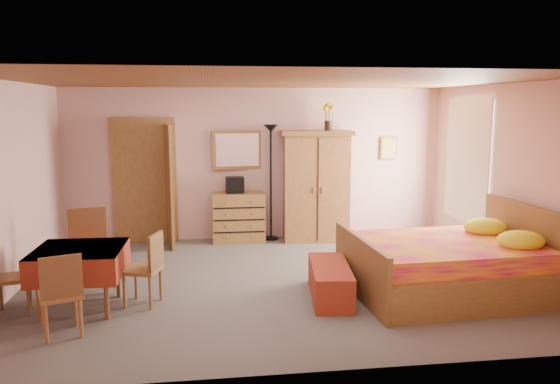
{
  "coord_description": "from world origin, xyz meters",
  "views": [
    {
      "loc": [
        -0.89,
        -6.86,
        2.29
      ],
      "look_at": [
        0.1,
        0.3,
        1.15
      ],
      "focal_mm": 35.0,
      "sensor_mm": 36.0,
      "label": 1
    }
  ],
  "objects": [
    {
      "name": "floor",
      "position": [
        0.0,
        0.0,
        0.0
      ],
      "size": [
        6.5,
        6.5,
        0.0
      ],
      "primitive_type": "plane",
      "color": "#605C55",
      "rests_on": "ground"
    },
    {
      "name": "ceiling",
      "position": [
        0.0,
        0.0,
        2.6
      ],
      "size": [
        6.5,
        6.5,
        0.0
      ],
      "primitive_type": "plane",
      "rotation": [
        3.14,
        0.0,
        0.0
      ],
      "color": "brown",
      "rests_on": "wall_back"
    },
    {
      "name": "wall_back",
      "position": [
        0.0,
        2.5,
        1.3
      ],
      "size": [
        6.5,
        0.1,
        2.6
      ],
      "primitive_type": "cube",
      "color": "#D09D97",
      "rests_on": "floor"
    },
    {
      "name": "wall_front",
      "position": [
        0.0,
        -2.5,
        1.3
      ],
      "size": [
        6.5,
        0.1,
        2.6
      ],
      "primitive_type": "cube",
      "color": "#D09D97",
      "rests_on": "floor"
    },
    {
      "name": "wall_left",
      "position": [
        -3.25,
        0.0,
        1.3
      ],
      "size": [
        0.1,
        5.0,
        2.6
      ],
      "primitive_type": "cube",
      "color": "#D09D97",
      "rests_on": "floor"
    },
    {
      "name": "wall_right",
      "position": [
        3.25,
        0.0,
        1.3
      ],
      "size": [
        0.1,
        5.0,
        2.6
      ],
      "primitive_type": "cube",
      "color": "#D09D97",
      "rests_on": "floor"
    },
    {
      "name": "doorway",
      "position": [
        -1.9,
        2.47,
        1.02
      ],
      "size": [
        1.06,
        0.12,
        2.15
      ],
      "primitive_type": "cube",
      "color": "#9E6B35",
      "rests_on": "floor"
    },
    {
      "name": "window",
      "position": [
        3.21,
        1.2,
        1.45
      ],
      "size": [
        0.08,
        1.4,
        1.95
      ],
      "primitive_type": "cube",
      "color": "white",
      "rests_on": "wall_right"
    },
    {
      "name": "picture_back",
      "position": [
        2.35,
        2.47,
        1.55
      ],
      "size": [
        0.3,
        0.04,
        0.4
      ],
      "primitive_type": "cube",
      "color": "#D8BF59",
      "rests_on": "wall_back"
    },
    {
      "name": "chest_of_drawers",
      "position": [
        -0.34,
        2.27,
        0.42
      ],
      "size": [
        0.89,
        0.45,
        0.84
      ],
      "primitive_type": "cube",
      "rotation": [
        0.0,
        0.0,
        -0.01
      ],
      "color": "#A57237",
      "rests_on": "floor"
    },
    {
      "name": "wall_mirror",
      "position": [
        -0.34,
        2.48,
        1.55
      ],
      "size": [
        0.86,
        0.12,
        0.68
      ],
      "primitive_type": "cube",
      "rotation": [
        0.0,
        0.0,
        0.08
      ],
      "color": "white",
      "rests_on": "wall_back"
    },
    {
      "name": "stereo",
      "position": [
        -0.4,
        2.27,
        0.97
      ],
      "size": [
        0.31,
        0.24,
        0.28
      ],
      "primitive_type": "cube",
      "rotation": [
        0.0,
        0.0,
        0.07
      ],
      "color": "black",
      "rests_on": "chest_of_drawers"
    },
    {
      "name": "floor_lamp",
      "position": [
        0.22,
        2.32,
        0.99
      ],
      "size": [
        0.3,
        0.3,
        1.98
      ],
      "primitive_type": "cube",
      "rotation": [
        0.0,
        0.0,
        0.21
      ],
      "color": "black",
      "rests_on": "floor"
    },
    {
      "name": "wardrobe",
      "position": [
        0.98,
        2.16,
        0.94
      ],
      "size": [
        1.25,
        0.71,
        1.88
      ],
      "primitive_type": "cube",
      "rotation": [
        0.0,
        0.0,
        -0.08
      ],
      "color": "#AE703B",
      "rests_on": "floor"
    },
    {
      "name": "sunflower_vase",
      "position": [
        1.18,
        2.19,
        2.11
      ],
      "size": [
        0.19,
        0.19,
        0.45
      ],
      "primitive_type": "cube",
      "rotation": [
        0.0,
        0.0,
        0.04
      ],
      "color": "yellow",
      "rests_on": "wardrobe"
    },
    {
      "name": "bed",
      "position": [
        2.02,
        -0.7,
        0.53
      ],
      "size": [
        2.41,
        1.94,
        1.07
      ],
      "primitive_type": "cube",
      "rotation": [
        0.0,
        0.0,
        0.05
      ],
      "color": "#CE145C",
      "rests_on": "floor"
    },
    {
      "name": "bench",
      "position": [
        0.57,
        -0.68,
        0.2
      ],
      "size": [
        0.59,
        1.25,
        0.4
      ],
      "primitive_type": "cube",
      "rotation": [
        0.0,
        0.0,
        -0.12
      ],
      "color": "maroon",
      "rests_on": "floor"
    },
    {
      "name": "dining_table",
      "position": [
        -2.32,
        -0.65,
        0.35
      ],
      "size": [
        0.99,
        0.99,
        0.71
      ],
      "primitive_type": "cube",
      "rotation": [
        0.0,
        0.0,
        -0.03
      ],
      "color": "maroon",
      "rests_on": "floor"
    },
    {
      "name": "chair_south",
      "position": [
        -2.36,
        -1.38,
        0.43
      ],
      "size": [
        0.51,
        0.51,
        0.87
      ],
      "primitive_type": "cube",
      "rotation": [
        0.0,
        0.0,
        0.37
      ],
      "color": "#AE6C3B",
      "rests_on": "floor"
    },
    {
      "name": "chair_north",
      "position": [
        -2.36,
        -0.01,
        0.51
      ],
      "size": [
        0.54,
        0.54,
        1.02
      ],
      "primitive_type": "cube",
      "rotation": [
        0.0,
        0.0,
        3.32
      ],
      "color": "#A36737",
      "rests_on": "floor"
    },
    {
      "name": "chair_west",
      "position": [
        -3.03,
        -0.68,
        0.41
      ],
      "size": [
        0.45,
        0.45,
        0.82
      ],
      "primitive_type": "cube",
      "rotation": [
        0.0,
        0.0,
        -1.34
      ],
      "color": "#926031",
      "rests_on": "floor"
    },
    {
      "name": "chair_east",
      "position": [
        -1.64,
        -0.6,
        0.42
      ],
      "size": [
        0.48,
        0.48,
        0.85
      ],
      "primitive_type": "cube",
      "rotation": [
        0.0,
        0.0,
        1.27
      ],
      "color": "#A16A36",
      "rests_on": "floor"
    }
  ]
}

